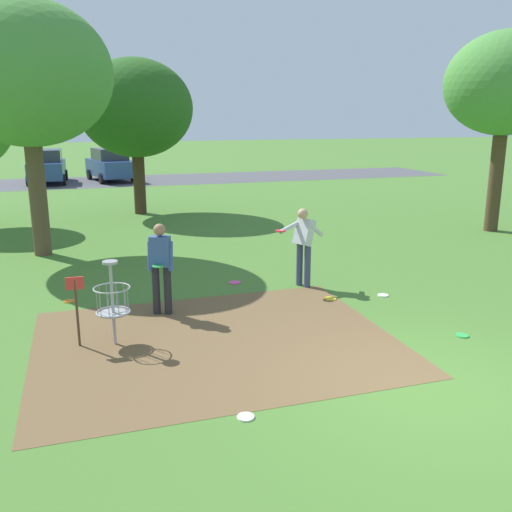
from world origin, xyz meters
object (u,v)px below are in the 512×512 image
parked_car_center_left (110,165)px  parked_car_leftmost (47,166)px  player_throwing (303,242)px  frisbee_by_tee (246,417)px  frisbee_near_basket (330,299)px  frisbee_far_right (383,295)px  tree_near_right (26,74)px  tree_mid_center (136,109)px  frisbee_scattered_a (235,283)px  player_foreground_watching (161,264)px  tree_mid_left (506,85)px  frisbee_mid_grass (69,301)px  frisbee_far_left (462,335)px  disc_golf_basket (109,300)px

parked_car_center_left → parked_car_leftmost: bearing=-178.6°
player_throwing → frisbee_by_tee: 5.64m
frisbee_near_basket → frisbee_far_right: 1.13m
player_throwing → parked_car_leftmost: parked_car_leftmost is taller
player_throwing → tree_near_right: tree_near_right is taller
frisbee_far_right → tree_mid_center: 12.82m
frisbee_near_basket → frisbee_far_right: bearing=-6.5°
frisbee_far_right → parked_car_center_left: (-4.03, 23.39, 0.91)m
frisbee_scattered_a → parked_car_center_left: size_ratio=0.06×
player_foreground_watching → tree_mid_left: size_ratio=0.28×
frisbee_far_right → parked_car_leftmost: (-7.43, 23.31, 0.91)m
player_throwing → frisbee_by_tee: (-2.73, -4.83, -0.98)m
player_throwing → frisbee_mid_grass: size_ratio=7.78×
parked_car_leftmost → frisbee_mid_grass: bearing=-86.7°
frisbee_by_tee → frisbee_scattered_a: (1.39, 5.50, 0.00)m
frisbee_near_basket → tree_mid_center: tree_mid_center is taller
player_throwing → frisbee_scattered_a: size_ratio=6.60×
frisbee_far_left → frisbee_scattered_a: same height
tree_mid_left → parked_car_center_left: bearing=120.3°
disc_golf_basket → tree_near_right: tree_near_right is taller
tree_mid_left → frisbee_near_basket: bearing=-148.9°
player_foreground_watching → tree_mid_center: (0.84, 11.37, 2.90)m
tree_near_right → frisbee_far_left: bearing=-49.5°
frisbee_far_right → parked_car_center_left: 23.76m
frisbee_near_basket → tree_near_right: tree_near_right is taller
player_foreground_watching → frisbee_near_basket: player_foreground_watching is taller
disc_golf_basket → frisbee_mid_grass: disc_golf_basket is taller
tree_near_right → frisbee_mid_grass: bearing=-81.0°
frisbee_near_basket → frisbee_by_tee: (-2.94, -3.84, 0.00)m
frisbee_scattered_a → parked_car_leftmost: bearing=102.5°
player_throwing → tree_mid_center: bearing=102.4°
player_throwing → parked_car_leftmost: bearing=105.4°
tree_mid_left → frisbee_far_left: bearing=-132.6°
frisbee_scattered_a → tree_near_right: (-4.18, 4.08, 4.58)m
player_foreground_watching → tree_mid_center: tree_mid_center is taller
tree_near_right → parked_car_center_left: tree_near_right is taller
frisbee_far_right → tree_mid_left: size_ratio=0.04×
disc_golf_basket → player_throwing: player_throwing is taller
frisbee_far_right → tree_mid_center: bearing=107.3°
frisbee_mid_grass → frisbee_far_right: size_ratio=1.00×
tree_mid_left → tree_mid_center: (-10.42, 6.77, -0.66)m
frisbee_far_left → tree_mid_left: 10.79m
frisbee_mid_grass → tree_mid_left: bearing=14.4°
player_foreground_watching → frisbee_far_left: (4.63, -2.63, -0.96)m
player_foreground_watching → frisbee_near_basket: bearing=-3.0°
disc_golf_basket → player_foreground_watching: size_ratio=0.81×
disc_golf_basket → player_throwing: (4.16, 2.00, 0.23)m
frisbee_by_tee → parked_car_leftmost: parked_car_leftmost is taller
player_throwing → frisbee_far_left: bearing=-66.8°
frisbee_far_left → tree_mid_center: 15.00m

